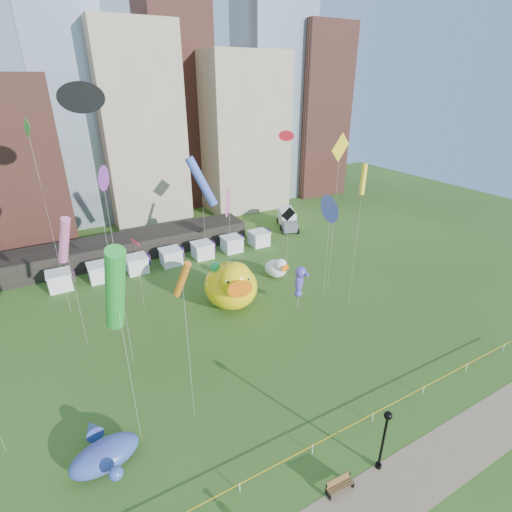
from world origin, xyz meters
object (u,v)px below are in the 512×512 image
small_duck (277,268)px  lamppost (384,434)px  whale_inflatable (104,453)px  big_duck (232,284)px  seahorse_purple (300,279)px  seahorse_green (216,274)px  box_truck (287,219)px  park_bench (339,484)px

small_duck → lamppost: size_ratio=0.75×
small_duck → whale_inflatable: small_duck is taller
big_duck → lamppost: size_ratio=1.71×
small_duck → seahorse_purple: (-2.01, -8.07, 2.52)m
whale_inflatable → seahorse_green: bearing=35.9°
seahorse_green → lamppost: seahorse_green is taller
small_duck → seahorse_green: 10.61m
box_truck → big_duck: bearing=-113.6°
whale_inflatable → lamppost: lamppost is taller
small_duck → seahorse_green: bearing=-174.5°
small_duck → park_bench: (-12.65, -28.01, -0.83)m
big_duck → small_duck: 9.73m
big_duck → seahorse_purple: big_duck is taller
seahorse_green → lamppost: 25.97m
park_bench → box_truck: (24.90, 43.95, 1.02)m
whale_inflatable → lamppost: 19.65m
small_duck → seahorse_green: (-10.06, -2.16, 2.60)m
seahorse_purple → whale_inflatable: 26.18m
big_duck → small_duck: big_duck is taller
small_duck → seahorse_green: seahorse_green is taller
big_duck → seahorse_purple: size_ratio=1.68×
small_duck → box_truck: (12.25, 15.94, 0.20)m
box_truck → small_duck: bearing=-104.4°
lamppost → big_duck: bearing=89.2°
big_duck → park_bench: (-3.87, -24.15, -2.50)m
seahorse_green → seahorse_purple: (8.05, -5.91, -0.08)m
big_duck → park_bench: size_ratio=4.62×
seahorse_green → whale_inflatable: (-15.89, -16.10, -2.98)m
small_duck → park_bench: small_duck is taller
seahorse_purple → park_bench: size_ratio=2.76×
whale_inflatable → box_truck: box_truck is taller
big_duck → whale_inflatable: size_ratio=1.46×
park_bench → seahorse_purple: bearing=64.7°
big_duck → seahorse_purple: (6.77, -4.21, 0.84)m
park_bench → lamppost: lamppost is taller
whale_inflatable → box_truck: size_ratio=0.83×
big_duck → small_duck: bearing=36.0°
lamppost → seahorse_green: bearing=92.1°
seahorse_purple → whale_inflatable: (-23.94, -10.18, -2.91)m
park_bench → lamppost: (3.54, -0.10, 2.76)m
big_duck → park_bench: bearing=-86.8°
box_truck → lamppost: bearing=-92.8°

